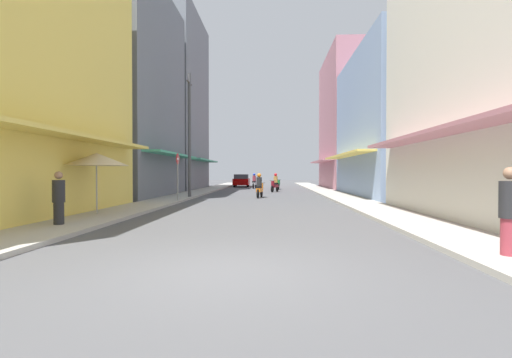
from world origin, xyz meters
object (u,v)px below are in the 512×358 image
motorbike_silver (255,182)px  pedestrian_crossing (509,215)px  motorbike_green (278,184)px  parked_car (242,180)px  vendor_umbrella (97,159)px  pedestrian_far (59,200)px  motorbike_maroon (275,184)px  street_sign_no_entry (178,171)px  motorbike_orange (260,187)px  utility_pole (189,135)px

motorbike_silver → pedestrian_crossing: bearing=-79.1°
motorbike_green → parked_car: parked_car is taller
motorbike_green → pedestrian_crossing: bearing=-82.9°
vendor_umbrella → pedestrian_far: bearing=-86.2°
motorbike_maroon → street_sign_no_entry: 12.94m
motorbike_maroon → street_sign_no_entry: size_ratio=0.65×
motorbike_silver → vendor_umbrella: (-4.41, -25.30, 1.37)m
motorbike_silver → motorbike_maroon: same height
motorbike_green → parked_car: bearing=123.5°
motorbike_maroon → vendor_umbrella: 19.63m
motorbike_orange → vendor_umbrella: (-5.45, -10.99, 1.37)m
pedestrian_far → motorbike_maroon: bearing=73.4°
motorbike_silver → parked_car: bearing=111.1°
parked_car → motorbike_orange: bearing=-81.7°
utility_pole → motorbike_green: bearing=67.2°
motorbike_orange → street_sign_no_entry: (-4.24, -4.29, 1.01)m
pedestrian_far → vendor_umbrella: vendor_umbrella is taller
motorbike_orange → motorbike_maroon: (1.03, 7.49, 0.00)m
vendor_umbrella → street_sign_no_entry: street_sign_no_entry is taller
motorbike_maroon → street_sign_no_entry: (-5.27, -11.78, 1.01)m
motorbike_silver → utility_pole: bearing=-102.1°
motorbike_green → motorbike_silver: (-2.40, 1.77, 0.20)m
parked_car → vendor_umbrella: vendor_umbrella is taller
vendor_umbrella → motorbike_silver: bearing=80.1°
pedestrian_crossing → motorbike_maroon: bearing=99.3°
motorbike_green → vendor_umbrella: size_ratio=0.79×
parked_car → pedestrian_crossing: pedestrian_crossing is taller
parked_car → pedestrian_far: bearing=-94.5°
motorbike_orange → street_sign_no_entry: street_sign_no_entry is taller
motorbike_green → utility_pole: 15.12m
motorbike_green → pedestrian_crossing: pedestrian_crossing is taller
motorbike_orange → pedestrian_far: (-5.27, -13.67, 0.11)m
motorbike_maroon → pedestrian_crossing: size_ratio=1.02×
street_sign_no_entry → pedestrian_crossing: bearing=-54.3°
parked_car → motorbike_maroon: bearing=-71.5°
motorbike_orange → pedestrian_crossing: size_ratio=1.06×
motorbike_maroon → parked_car: (-3.77, 11.24, 0.04)m
pedestrian_far → utility_pole: bearing=85.8°
pedestrian_crossing → utility_pole: (-9.39, 16.20, 3.13)m
motorbike_orange → motorbike_maroon: 7.56m
parked_car → vendor_umbrella: (-2.71, -29.71, 1.34)m
parked_car → street_sign_no_entry: 23.09m
pedestrian_crossing → pedestrian_far: bearing=161.0°
motorbike_green → vendor_umbrella: 24.54m
motorbike_orange → motorbike_maroon: bearing=82.2°
motorbike_maroon → utility_pole: size_ratio=0.22×
vendor_umbrella → street_sign_no_entry: size_ratio=0.87×
vendor_umbrella → parked_car: bearing=84.8°
parked_car → utility_pole: utility_pole is taller
motorbike_orange → motorbike_silver: (-1.03, 14.31, 0.00)m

